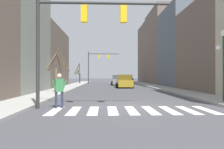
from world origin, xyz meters
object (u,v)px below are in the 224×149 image
at_px(car_parked_right_far, 128,80).
at_px(car_parked_left_far, 117,80).
at_px(street_tree_right_far, 79,74).
at_px(traffic_signal_far, 97,61).
at_px(traffic_signal_near, 78,26).
at_px(street_tree_right_mid, 57,72).
at_px(pedestrian_near_right_corner, 59,88).
at_px(car_driving_away_lane, 124,82).
at_px(street_lamp_right_corner, 224,51).

bearing_deg(car_parked_right_far, car_parked_left_far, 160.80).
height_order(car_parked_left_far, street_tree_right_far, street_tree_right_far).
bearing_deg(traffic_signal_far, traffic_signal_near, -89.73).
relative_size(car_parked_right_far, street_tree_right_mid, 1.05).
bearing_deg(pedestrian_near_right_corner, car_parked_left_far, -122.42).
relative_size(traffic_signal_near, street_tree_right_mid, 1.62).
distance_m(traffic_signal_near, street_tree_right_mid, 10.00).
relative_size(traffic_signal_near, car_driving_away_lane, 1.41).
bearing_deg(street_tree_right_mid, car_driving_away_lane, 52.99).
bearing_deg(car_parked_right_far, traffic_signal_near, 169.70).
xyz_separation_m(car_driving_away_lane, pedestrian_near_right_corner, (-5.02, -18.63, 0.21)).
relative_size(car_driving_away_lane, car_parked_right_far, 1.09).
bearing_deg(street_tree_right_far, car_parked_right_far, 14.71).
relative_size(traffic_signal_near, street_lamp_right_corner, 1.61).
height_order(street_tree_right_mid, street_tree_right_far, street_tree_right_mid).
bearing_deg(car_parked_right_far, street_lamp_right_corner, -176.64).
bearing_deg(pedestrian_near_right_corner, car_driving_away_lane, -127.90).
distance_m(street_lamp_right_corner, street_tree_right_mid, 13.81).
bearing_deg(traffic_signal_far, car_parked_left_far, -65.02).
bearing_deg(street_tree_right_mid, car_parked_left_far, 69.36).
height_order(car_driving_away_lane, car_parked_right_far, car_driving_away_lane).
bearing_deg(street_tree_right_mid, street_lamp_right_corner, -34.57).
height_order(car_parked_right_far, street_tree_right_mid, street_tree_right_mid).
bearing_deg(traffic_signal_far, car_parked_right_far, -2.06).
distance_m(traffic_signal_far, street_lamp_right_corner, 34.62).
bearing_deg(traffic_signal_near, traffic_signal_far, 90.27).
height_order(traffic_signal_near, car_parked_right_far, traffic_signal_near).
bearing_deg(traffic_signal_near, car_parked_right_far, 79.70).
bearing_deg(street_tree_right_far, traffic_signal_far, 39.34).
bearing_deg(street_tree_right_far, street_lamp_right_corner, -68.79).
bearing_deg(traffic_signal_near, street_lamp_right_corner, 10.01).
relative_size(street_tree_right_mid, street_tree_right_far, 1.03).
height_order(traffic_signal_near, street_tree_right_far, traffic_signal_near).
xyz_separation_m(traffic_signal_near, car_driving_away_lane, (4.07, 18.73, -3.32)).
distance_m(street_lamp_right_corner, street_tree_right_far, 32.93).
xyz_separation_m(traffic_signal_far, street_tree_right_far, (-3.47, -2.85, -2.82)).
relative_size(street_lamp_right_corner, car_parked_right_far, 0.96).
distance_m(car_driving_away_lane, street_tree_right_far, 15.51).
bearing_deg(street_lamp_right_corner, street_tree_right_far, 111.21).
xyz_separation_m(car_driving_away_lane, car_parked_right_far, (2.24, 16.02, -0.03)).
height_order(traffic_signal_near, car_driving_away_lane, traffic_signal_near).
height_order(traffic_signal_near, pedestrian_near_right_corner, traffic_signal_near).
bearing_deg(street_tree_right_far, pedestrian_near_right_corner, -85.19).
bearing_deg(pedestrian_near_right_corner, traffic_signal_near, 150.78).
distance_m(street_lamp_right_corner, car_driving_away_lane, 17.92).
bearing_deg(car_driving_away_lane, car_parked_right_far, -7.97).
xyz_separation_m(traffic_signal_near, street_tree_right_mid, (-3.06, 9.27, -2.18)).
bearing_deg(car_driving_away_lane, pedestrian_near_right_corner, 164.93).
xyz_separation_m(traffic_signal_near, pedestrian_near_right_corner, (-0.94, 0.11, -3.11)).
bearing_deg(car_parked_left_far, car_parked_right_far, -19.20).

